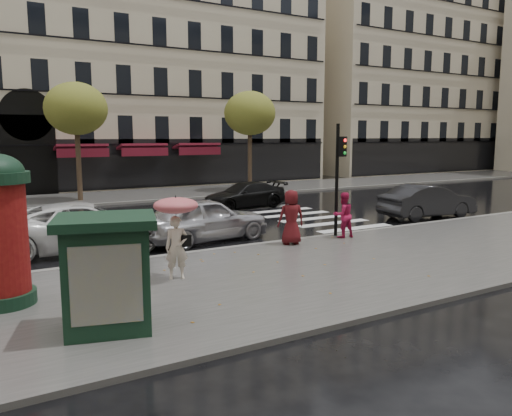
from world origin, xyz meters
TOP-DOWN VIEW (x-y plane):
  - ground at (0.00, 0.00)m, footprint 160.00×160.00m
  - near_sidewalk at (0.00, -0.50)m, footprint 90.00×7.00m
  - far_sidewalk at (0.00, 19.00)m, footprint 90.00×6.00m
  - near_kerb at (0.00, 3.00)m, footprint 90.00×0.25m
  - far_kerb at (0.00, 16.00)m, footprint 90.00×0.25m
  - zebra_crossing at (6.00, 9.60)m, footprint 3.60×11.75m
  - bldg_far_corner at (6.00, 30.00)m, footprint 26.00×14.00m
  - bldg_far_right at (34.00, 30.00)m, footprint 24.00×14.00m
  - tree_far_left at (-2.00, 18.00)m, footprint 3.40×3.40m
  - tree_far_right at (9.00, 18.00)m, footprint 3.40×3.40m
  - woman_umbrella at (-3.01, 0.46)m, footprint 1.11×1.11m
  - woman_red at (4.00, 2.40)m, footprint 0.86×0.71m
  - man_burgundy at (1.77, 2.40)m, footprint 1.01×0.79m
  - traffic_light at (4.02, 2.72)m, footprint 0.29×0.39m
  - newsstand at (-5.33, -2.04)m, footprint 2.11×1.91m
  - car_silver at (-0.32, 4.78)m, footprint 4.91×2.46m
  - car_darkgrey at (10.60, 4.37)m, footprint 4.72×1.95m
  - car_white at (-4.21, 5.44)m, footprint 5.87×3.12m
  - car_black at (4.95, 11.41)m, footprint 4.67×2.18m

SIDE VIEW (x-z plane):
  - ground at x=0.00m, z-range 0.00..0.00m
  - zebra_crossing at x=6.00m, z-range 0.00..0.01m
  - near_sidewalk at x=0.00m, z-range 0.00..0.12m
  - far_sidewalk at x=0.00m, z-range 0.00..0.12m
  - near_kerb at x=0.00m, z-range 0.00..0.14m
  - far_kerb at x=0.00m, z-range 0.00..0.14m
  - car_black at x=4.95m, z-range 0.00..1.32m
  - car_darkgrey at x=10.60m, z-range 0.00..1.52m
  - car_white at x=-4.21m, z-range 0.00..1.57m
  - car_silver at x=-0.32m, z-range 0.00..1.60m
  - woman_red at x=4.00m, z-range 0.12..1.74m
  - man_burgundy at x=1.77m, z-range 0.12..1.94m
  - newsstand at x=-5.33m, z-range 0.15..2.29m
  - woman_umbrella at x=-3.01m, z-range 0.46..2.60m
  - traffic_light at x=4.02m, z-range 0.55..4.56m
  - tree_far_left at x=-2.00m, z-range 1.85..8.49m
  - tree_far_right at x=9.00m, z-range 1.85..8.49m
  - bldg_far_corner at x=6.00m, z-range -0.14..22.76m
  - bldg_far_right at x=34.00m, z-range -0.14..22.76m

